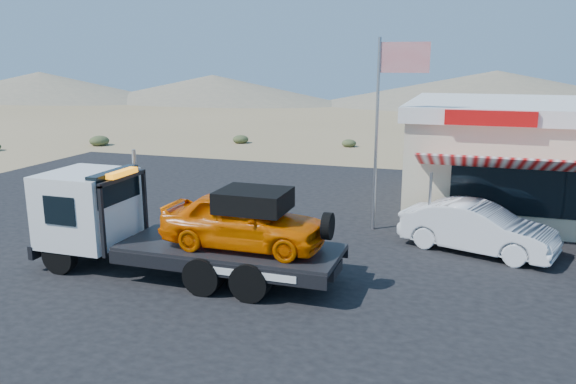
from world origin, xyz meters
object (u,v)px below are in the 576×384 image
Objects in this scene: white_sedan at (477,228)px; flagpole at (385,113)px; jerky_store at (557,156)px; tow_truck at (177,222)px.

white_sedan is 0.71× the size of flagpole.
white_sedan is 4.41m from flagpole.
white_sedan is at bearing -114.70° from jerky_store.
jerky_store is (9.86, 9.90, 0.59)m from tow_truck.
white_sedan is 0.41× the size of jerky_store.
tow_truck is at bearing -128.35° from flagpole.
jerky_store is (2.64, 5.75, 1.27)m from white_sedan.
tow_truck is at bearing -134.88° from jerky_store.
flagpole reaches higher than white_sedan.
flagpole is at bearing -141.21° from jerky_store.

